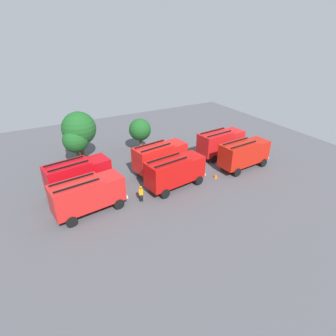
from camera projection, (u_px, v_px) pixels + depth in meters
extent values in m
plane|color=#4C4C51|center=(168.00, 178.00, 34.52)|extent=(56.84, 56.84, 0.00)
cube|color=red|center=(111.00, 187.00, 28.60)|extent=(2.48, 2.75, 2.60)
cube|color=#8C9EAD|center=(120.00, 181.00, 29.00)|extent=(0.33, 2.12, 1.46)
cube|color=red|center=(77.00, 196.00, 26.70)|extent=(5.06, 3.06, 2.90)
cube|color=black|center=(72.00, 179.00, 26.47)|extent=(4.30, 0.64, 0.12)
cube|color=black|center=(77.00, 185.00, 25.48)|extent=(4.30, 0.64, 0.12)
cube|color=silver|center=(122.00, 193.00, 29.75)|extent=(0.48, 2.38, 0.28)
cylinder|color=black|center=(109.00, 194.00, 30.27)|extent=(1.13, 0.48, 1.10)
cylinder|color=black|center=(119.00, 204.00, 28.54)|extent=(1.13, 0.48, 1.10)
cylinder|color=black|center=(63.00, 209.00, 27.71)|extent=(1.13, 0.48, 1.10)
cylinder|color=black|center=(72.00, 222.00, 25.98)|extent=(1.13, 0.48, 1.10)
cube|color=#BD0E0C|center=(191.00, 165.00, 32.95)|extent=(2.50, 2.76, 2.60)
cube|color=#8C9EAD|center=(198.00, 161.00, 33.36)|extent=(0.35, 2.12, 1.46)
cube|color=#BD0E0C|center=(167.00, 173.00, 31.03)|extent=(5.08, 3.09, 2.90)
cube|color=black|center=(164.00, 158.00, 30.81)|extent=(4.30, 0.66, 0.12)
cube|color=black|center=(171.00, 162.00, 29.82)|extent=(4.30, 0.66, 0.12)
cube|color=silver|center=(198.00, 171.00, 34.11)|extent=(0.50, 2.38, 0.28)
cylinder|color=black|center=(186.00, 173.00, 34.62)|extent=(1.14, 0.49, 1.10)
cylinder|color=black|center=(199.00, 180.00, 32.90)|extent=(1.14, 0.49, 1.10)
cylinder|color=black|center=(153.00, 185.00, 32.03)|extent=(1.14, 0.49, 1.10)
cylinder|color=black|center=(165.00, 194.00, 30.31)|extent=(1.14, 0.49, 1.10)
cube|color=red|center=(257.00, 149.00, 37.22)|extent=(2.38, 2.66, 2.60)
cube|color=#8C9EAD|center=(262.00, 145.00, 37.59)|extent=(0.24, 2.13, 1.46)
cube|color=red|center=(238.00, 154.00, 35.43)|extent=(4.97, 2.85, 2.90)
cube|color=black|center=(236.00, 141.00, 35.23)|extent=(4.32, 0.44, 0.12)
cube|color=black|center=(244.00, 145.00, 34.21)|extent=(4.32, 0.44, 0.12)
cube|color=silver|center=(261.00, 155.00, 38.33)|extent=(0.38, 2.38, 0.28)
cylinder|color=black|center=(249.00, 156.00, 38.92)|extent=(1.12, 0.43, 1.10)
cylinder|color=black|center=(263.00, 163.00, 37.13)|extent=(1.12, 0.43, 1.10)
cylinder|color=black|center=(224.00, 165.00, 36.51)|extent=(1.12, 0.43, 1.10)
cylinder|color=black|center=(237.00, 172.00, 34.73)|extent=(1.12, 0.43, 1.10)
cube|color=red|center=(99.00, 169.00, 32.21)|extent=(2.55, 2.80, 2.60)
cube|color=#8C9EAD|center=(107.00, 164.00, 32.64)|extent=(0.40, 2.11, 1.46)
cube|color=red|center=(69.00, 176.00, 30.23)|extent=(5.12, 3.19, 2.90)
cube|color=black|center=(64.00, 161.00, 30.00)|extent=(4.29, 0.77, 0.12)
cube|color=black|center=(69.00, 166.00, 29.03)|extent=(4.29, 0.77, 0.12)
cube|color=silver|center=(109.00, 174.00, 33.39)|extent=(0.55, 2.38, 0.28)
cylinder|color=black|center=(97.00, 176.00, 33.87)|extent=(1.14, 0.51, 1.10)
cylinder|color=black|center=(106.00, 184.00, 32.18)|extent=(1.14, 0.51, 1.10)
cylinder|color=black|center=(57.00, 189.00, 31.20)|extent=(1.14, 0.51, 1.10)
cylinder|color=black|center=(64.00, 198.00, 29.51)|extent=(1.14, 0.51, 1.10)
cube|color=red|center=(175.00, 152.00, 36.57)|extent=(2.55, 2.80, 2.60)
cube|color=#8C9EAD|center=(181.00, 147.00, 37.00)|extent=(0.40, 2.11, 1.46)
cube|color=red|center=(153.00, 157.00, 34.59)|extent=(5.12, 3.20, 2.90)
cube|color=black|center=(150.00, 144.00, 34.35)|extent=(4.29, 0.77, 0.12)
cube|color=black|center=(156.00, 147.00, 33.39)|extent=(4.29, 0.77, 0.12)
cube|color=silver|center=(182.00, 157.00, 37.75)|extent=(0.56, 2.38, 0.28)
cylinder|color=black|center=(171.00, 159.00, 38.23)|extent=(1.14, 0.51, 1.10)
cylinder|color=black|center=(182.00, 165.00, 36.54)|extent=(1.14, 0.51, 1.10)
cylinder|color=black|center=(140.00, 169.00, 35.55)|extent=(1.14, 0.51, 1.10)
cylinder|color=black|center=(151.00, 176.00, 33.86)|extent=(1.14, 0.51, 1.10)
cube|color=red|center=(233.00, 139.00, 40.70)|extent=(2.41, 2.69, 2.60)
cube|color=#8C9EAD|center=(238.00, 135.00, 41.08)|extent=(0.27, 2.12, 1.46)
cube|color=red|center=(215.00, 143.00, 38.88)|extent=(5.00, 2.92, 2.90)
cube|color=black|center=(213.00, 131.00, 38.67)|extent=(4.31, 0.50, 0.12)
cube|color=black|center=(220.00, 134.00, 37.66)|extent=(4.31, 0.50, 0.12)
cube|color=silver|center=(238.00, 144.00, 41.83)|extent=(0.41, 2.38, 0.28)
cylinder|color=black|center=(227.00, 146.00, 42.39)|extent=(1.13, 0.45, 1.10)
cylinder|color=black|center=(239.00, 151.00, 40.63)|extent=(1.13, 0.45, 1.10)
cylinder|color=black|center=(202.00, 153.00, 39.94)|extent=(1.13, 0.45, 1.10)
cylinder|color=black|center=(214.00, 159.00, 38.17)|extent=(1.13, 0.45, 1.10)
cylinder|color=black|center=(252.00, 150.00, 41.22)|extent=(0.16, 0.16, 0.82)
cylinder|color=black|center=(251.00, 150.00, 41.29)|extent=(0.16, 0.16, 0.82)
cube|color=#B7140F|center=(252.00, 145.00, 40.91)|extent=(0.45, 0.48, 0.71)
sphere|color=brown|center=(253.00, 142.00, 40.69)|extent=(0.23, 0.23, 0.23)
cylinder|color=#B7140F|center=(253.00, 142.00, 40.65)|extent=(0.29, 0.29, 0.07)
cylinder|color=black|center=(53.00, 184.00, 32.44)|extent=(0.16, 0.16, 0.74)
cylinder|color=black|center=(53.00, 185.00, 32.27)|extent=(0.16, 0.16, 0.74)
cube|color=gold|center=(52.00, 180.00, 32.04)|extent=(0.31, 0.45, 0.64)
sphere|color=beige|center=(51.00, 176.00, 31.85)|extent=(0.21, 0.21, 0.21)
cylinder|color=gold|center=(51.00, 176.00, 31.81)|extent=(0.26, 0.26, 0.06)
cylinder|color=black|center=(142.00, 198.00, 29.80)|extent=(0.16, 0.16, 0.83)
cylinder|color=black|center=(140.00, 198.00, 29.78)|extent=(0.16, 0.16, 0.83)
cube|color=orange|center=(141.00, 192.00, 29.43)|extent=(0.48, 0.39, 0.72)
sphere|color=brown|center=(141.00, 188.00, 29.22)|extent=(0.23, 0.23, 0.23)
cylinder|color=orange|center=(141.00, 187.00, 29.17)|extent=(0.29, 0.29, 0.07)
cylinder|color=brown|center=(78.00, 157.00, 37.50)|extent=(0.42, 0.42, 2.09)
sphere|color=#19511E|center=(76.00, 140.00, 36.38)|extent=(3.34, 3.34, 3.34)
cylinder|color=brown|center=(82.00, 151.00, 38.33)|extent=(0.56, 0.56, 2.80)
sphere|color=#19511E|center=(79.00, 129.00, 36.82)|extent=(4.48, 4.48, 4.48)
cylinder|color=brown|center=(141.00, 145.00, 41.52)|extent=(0.40, 0.40, 2.00)
sphere|color=#19511E|center=(140.00, 130.00, 40.44)|extent=(3.21, 3.21, 3.21)
cone|color=#F2600C|center=(91.00, 176.00, 34.33)|extent=(0.43, 0.43, 0.62)
cone|color=#F2600C|center=(111.00, 174.00, 34.81)|extent=(0.47, 0.47, 0.68)
cone|color=#F2600C|center=(216.00, 176.00, 34.42)|extent=(0.42, 0.42, 0.61)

